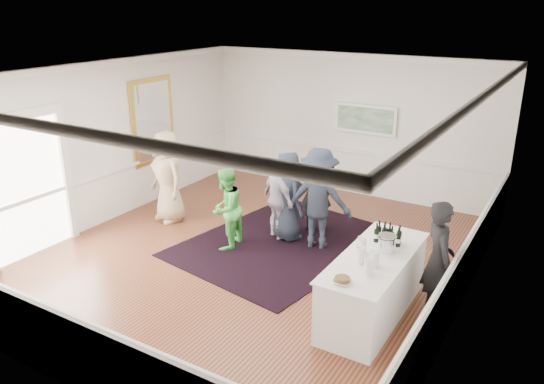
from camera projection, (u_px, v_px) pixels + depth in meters
The scene contains 23 objects.
floor at pixel (255, 256), 9.40m from camera, with size 8.00×8.00×0.00m, color brown.
ceiling at pixel (253, 72), 8.31m from camera, with size 7.00×8.00×0.02m, color white.
wall_left at pixel (107, 143), 10.55m from camera, with size 0.02×8.00×3.20m, color white.
wall_right at pixel (472, 210), 7.16m from camera, with size 0.02×8.00×3.20m, color white.
wall_back at pixel (349, 125), 12.08m from camera, with size 7.00×0.02×3.20m, color white.
wall_front at pixel (51, 267), 5.63m from camera, with size 7.00×0.02×3.20m, color white.
wainscoting at pixel (255, 230), 9.23m from camera, with size 7.00×8.00×1.00m, color white, non-canonical shape.
mirror at pixel (153, 121), 11.50m from camera, with size 0.05×1.25×1.85m.
doorway at pixel (25, 177), 9.05m from camera, with size 0.10×1.78×2.56m.
landscape_painting at pixel (365, 119), 11.78m from camera, with size 1.44×0.06×0.66m.
area_rug at pixel (283, 243), 9.88m from camera, with size 2.90×3.81×0.02m, color black.
serving_table at pixel (373, 285), 7.50m from camera, with size 0.88×2.30×0.93m.
bartender at pixel (438, 260), 7.34m from camera, with size 0.64×0.42×1.75m, color black.
guest_tan at pixel (168, 177), 10.63m from camera, with size 0.91×0.60×1.87m, color tan.
guest_green at pixel (226, 209), 9.48m from camera, with size 0.73×0.57×1.51m, color #4BBB4B.
guest_lilac at pixel (279, 199), 9.87m from camera, with size 0.92×0.38×1.56m, color silver.
guest_dark_a at pixel (319, 199), 9.46m from camera, with size 1.20×0.69×1.86m, color #1D2430.
guest_dark_b at pixel (316, 191), 10.17m from camera, with size 0.60×0.40×1.65m, color black.
guest_navy at pixel (288, 196), 9.84m from camera, with size 0.82×0.54×1.68m, color #1D2430.
wine_bottles at pixel (388, 233), 7.69m from camera, with size 0.40×0.19×0.31m.
juice_pitchers at pixel (367, 256), 7.07m from camera, with size 0.41×0.64×0.24m.
ice_bucket at pixel (387, 244), 7.43m from camera, with size 0.26×0.26×0.24m, color silver.
nut_bowl at pixel (342, 280), 6.62m from camera, with size 0.23×0.23×0.08m.
Camera 1 is at (4.61, -7.09, 4.26)m, focal length 35.00 mm.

